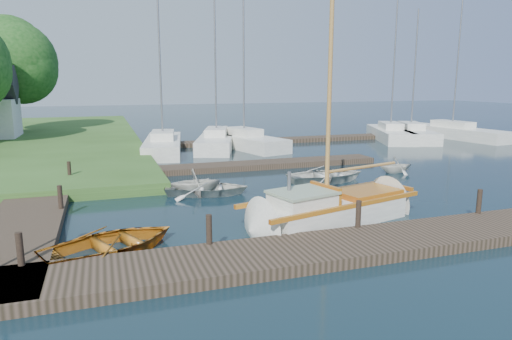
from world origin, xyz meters
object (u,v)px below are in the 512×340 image
object	(u,v)px
mooring_post_5	(69,170)
tender_a	(207,186)
marina_boat_1	(217,140)
marina_boat_0	(163,144)
mooring_post_3	(479,201)
tender_c	(327,173)
mooring_post_4	(60,197)
sailboat	(334,211)
tender_d	(396,163)
marina_boat_7	(452,131)
marina_boat_5	(390,133)
marina_boat_6	(411,133)
dinghy	(112,239)
marina_boat_2	(244,140)
mooring_post_2	(358,214)
tender_b	(196,179)
mooring_post_0	(20,249)
mooring_post_1	(209,229)
tree_7	(14,61)

from	to	relation	value
mooring_post_5	tender_a	size ratio (longest dim) A/B	0.24
marina_boat_1	marina_boat_0	bearing A→B (deg)	122.04
mooring_post_3	tender_c	bearing A→B (deg)	103.95
mooring_post_4	sailboat	world-z (taller)	sailboat
tender_d	marina_boat_7	size ratio (longest dim) A/B	0.15
marina_boat_5	mooring_post_3	bearing A→B (deg)	173.77
sailboat	marina_boat_6	distance (m)	23.75
mooring_post_5	marina_boat_6	xyz separation A→B (m)	(24.78, 9.04, -0.14)
mooring_post_5	tender_c	distance (m)	11.56
tender_d	dinghy	bearing A→B (deg)	116.55
marina_boat_7	marina_boat_2	bearing A→B (deg)	82.82
tender_d	marina_boat_2	bearing A→B (deg)	23.12
mooring_post_2	marina_boat_5	world-z (taller)	marina_boat_5
marina_boat_5	marina_boat_0	bearing A→B (deg)	114.11
marina_boat_6	marina_boat_7	size ratio (longest dim) A/B	0.81
sailboat	tender_d	bearing A→B (deg)	27.89
tender_b	marina_boat_6	distance (m)	23.09
mooring_post_2	dinghy	size ratio (longest dim) A/B	0.22
mooring_post_0	tender_b	size ratio (longest dim) A/B	0.38
dinghy	mooring_post_2	bearing A→B (deg)	-121.09
mooring_post_0	dinghy	bearing A→B (deg)	25.53
mooring_post_5	marina_boat_6	distance (m)	26.37
dinghy	marina_boat_1	xyz separation A→B (m)	(7.47, 18.60, 0.19)
mooring_post_1	tender_c	bearing A→B (deg)	44.95
tender_b	marina_boat_7	xyz separation A→B (m)	(23.78, 12.01, 0.02)
tender_a	mooring_post_4	bearing A→B (deg)	122.16
mooring_post_5	tender_b	bearing A→B (deg)	-30.45
mooring_post_5	marina_boat_0	bearing A→B (deg)	58.93
mooring_post_2	dinghy	world-z (taller)	mooring_post_2
sailboat	tender_b	xyz separation A→B (m)	(-3.55, 5.38, 0.20)
dinghy	marina_boat_7	bearing A→B (deg)	-79.58
mooring_post_4	tree_7	world-z (taller)	tree_7
tender_a	tree_7	distance (m)	27.26
mooring_post_4	marina_boat_6	xyz separation A→B (m)	(24.78, 14.04, -0.14)
tender_a	marina_boat_7	size ratio (longest dim) A/B	0.27
tree_7	mooring_post_2	bearing A→B (deg)	-66.50
mooring_post_0	marina_boat_2	size ratio (longest dim) A/B	0.07
mooring_post_4	tender_b	bearing A→B (deg)	21.89
tender_a	mooring_post_2	bearing A→B (deg)	-138.48
tender_c	marina_boat_2	xyz separation A→B (m)	(-0.39, 11.70, 0.20)
marina_boat_2	dinghy	bearing A→B (deg)	137.04
tender_b	marina_boat_0	distance (m)	11.60
mooring_post_4	tender_d	world-z (taller)	mooring_post_4
sailboat	marina_boat_1	size ratio (longest dim) A/B	0.92
marina_boat_2	tree_7	xyz separation A→B (m)	(-15.82, 12.14, 5.62)
dinghy	marina_boat_5	size ratio (longest dim) A/B	0.34
tender_d	marina_boat_7	xyz separation A→B (m)	(13.33, 11.10, 0.09)
mooring_post_2	tender_c	xyz separation A→B (m)	(2.71, 7.20, -0.32)
mooring_post_3	tree_7	size ratio (longest dim) A/B	0.09
mooring_post_3	marina_boat_2	world-z (taller)	marina_boat_2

